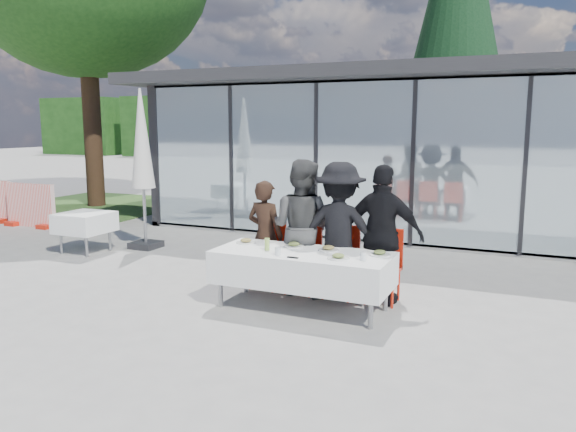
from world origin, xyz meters
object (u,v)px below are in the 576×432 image
(diner_a, at_px, (265,235))
(diner_chair_c, at_px, (342,258))
(diner_d, at_px, (383,235))
(juice_bottle, at_px, (267,244))
(diner_chair_d, at_px, (384,262))
(plate_b, at_px, (294,245))
(folded_eyeglasses, at_px, (293,257))
(diner_chair_a, at_px, (269,250))
(plate_c, at_px, (328,249))
(spare_table_left, at_px, (85,223))
(plate_extra, at_px, (338,257))
(plate_a, at_px, (246,241))
(diner_c, at_px, (340,231))
(plate_d, at_px, (380,253))
(diner_b, at_px, (301,227))
(diner_chair_b, at_px, (304,254))
(market_umbrella, at_px, (142,148))
(conifer_tree, at_px, (457,10))
(dining_table, at_px, (302,268))

(diner_a, relative_size, diner_chair_c, 1.61)
(diner_d, height_order, juice_bottle, diner_d)
(diner_chair_d, distance_m, plate_b, 1.23)
(diner_chair_c, relative_size, folded_eyeglasses, 6.96)
(diner_chair_a, bearing_deg, plate_c, -26.44)
(diner_chair_d, distance_m, spare_table_left, 5.81)
(plate_extra, bearing_deg, diner_chair_d, 70.19)
(diner_d, xyz_separation_m, plate_a, (-1.77, -0.45, -0.14))
(diner_c, bearing_deg, plate_d, 141.24)
(diner_b, distance_m, plate_b, 0.44)
(diner_chair_b, relative_size, market_umbrella, 0.33)
(spare_table_left, bearing_deg, plate_d, -11.34)
(folded_eyeglasses, bearing_deg, plate_c, 65.28)
(diner_a, bearing_deg, plate_c, 167.29)
(juice_bottle, distance_m, folded_eyeglasses, 0.54)
(plate_c, distance_m, conifer_tree, 13.96)
(plate_d, height_order, juice_bottle, juice_bottle)
(diner_d, bearing_deg, diner_chair_a, -0.08)
(diner_chair_c, height_order, diner_chair_d, same)
(plate_a, bearing_deg, market_umbrella, 148.79)
(diner_chair_a, height_order, diner_d, diner_d)
(diner_c, xyz_separation_m, plate_d, (0.66, -0.42, -0.15))
(plate_b, xyz_separation_m, juice_bottle, (-0.23, -0.33, 0.05))
(diner_d, height_order, diner_chair_d, diner_d)
(dining_table, relative_size, juice_bottle, 14.13)
(diner_chair_a, xyz_separation_m, plate_a, (-0.07, -0.57, 0.24))
(diner_a, relative_size, diner_chair_b, 1.61)
(dining_table, bearing_deg, juice_bottle, -166.66)
(diner_a, height_order, plate_extra, diner_a)
(conifer_tree, bearing_deg, diner_b, -91.26)
(dining_table, relative_size, diner_a, 1.44)
(plate_c, xyz_separation_m, conifer_tree, (-0.28, 12.94, 5.21))
(diner_d, bearing_deg, spare_table_left, -3.36)
(diner_b, relative_size, plate_extra, 7.02)
(diner_chair_a, bearing_deg, plate_extra, -34.18)
(diner_chair_b, distance_m, plate_d, 1.36)
(diner_chair_c, distance_m, diner_chair_d, 0.59)
(plate_a, relative_size, folded_eyeglasses, 1.91)
(plate_a, relative_size, market_umbrella, 0.09)
(plate_extra, bearing_deg, conifer_tree, 92.31)
(plate_a, bearing_deg, diner_a, 80.77)
(plate_d, relative_size, plate_extra, 1.00)
(diner_chair_b, relative_size, plate_c, 3.64)
(diner_chair_b, xyz_separation_m, diner_d, (1.15, -0.12, 0.38))
(plate_b, height_order, market_umbrella, market_umbrella)
(juice_bottle, bearing_deg, diner_chair_b, 78.77)
(diner_chair_a, xyz_separation_m, plate_c, (1.11, -0.55, 0.24))
(juice_bottle, bearing_deg, diner_chair_a, 114.18)
(dining_table, bearing_deg, diner_chair_d, 40.61)
(diner_chair_b, bearing_deg, diner_b, -90.00)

